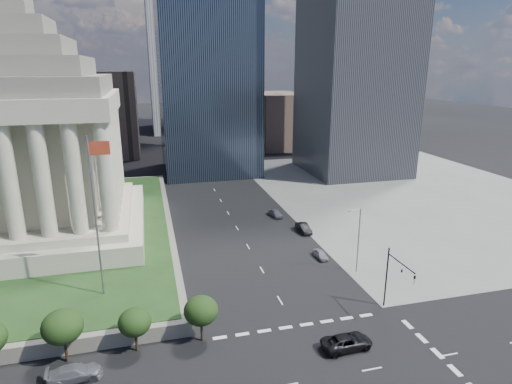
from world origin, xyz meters
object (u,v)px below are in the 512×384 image
object	(u,v)px
war_memorial	(24,119)
parked_sedan_mid	(304,228)
traffic_signal_ne	(395,275)
parked_sedan_near	(321,254)
parked_sedan_far	(276,213)
flagpole	(96,209)
street_lamp_north	(358,236)
suv_grey	(75,373)
pickup_truck	(347,342)

from	to	relation	value
war_memorial	parked_sedan_mid	bearing A→B (deg)	-7.56
war_memorial	traffic_signal_ne	xyz separation A→B (m)	(46.50, -34.30, -16.15)
parked_sedan_near	parked_sedan_mid	size ratio (longest dim) A/B	0.77
parked_sedan_far	flagpole	bearing A→B (deg)	-146.14
war_memorial	street_lamp_north	world-z (taller)	war_memorial
war_memorial	suv_grey	xyz separation A→B (m)	(10.19, -37.10, -20.65)
pickup_truck	parked_sedan_mid	world-z (taller)	parked_sedan_mid
parked_sedan_near	street_lamp_north	bearing A→B (deg)	-62.61
flagpole	parked_sedan_near	distance (m)	35.02
pickup_truck	street_lamp_north	bearing A→B (deg)	-33.26
parked_sedan_mid	street_lamp_north	bearing A→B (deg)	-85.53
street_lamp_north	parked_sedan_near	bearing A→B (deg)	118.60
pickup_truck	suv_grey	distance (m)	27.92
parked_sedan_far	traffic_signal_ne	bearing A→B (deg)	-92.41
war_memorial	parked_sedan_far	distance (m)	47.83
war_memorial	parked_sedan_mid	size ratio (longest dim) A/B	8.20
flagpole	pickup_truck	xyz separation A→B (m)	(25.85, -15.26, -12.33)
war_memorial	suv_grey	distance (m)	43.66
traffic_signal_ne	parked_sedan_near	xyz separation A→B (m)	(-2.31, 17.06, -4.62)
flagpole	war_memorial	bearing A→B (deg)	116.89
traffic_signal_ne	parked_sedan_far	world-z (taller)	traffic_signal_ne
flagpole	parked_sedan_mid	world-z (taller)	flagpole
flagpole	parked_sedan_mid	size ratio (longest dim) A/B	4.20
war_memorial	street_lamp_north	distance (m)	54.92
street_lamp_north	suv_grey	size ratio (longest dim) A/B	1.93
street_lamp_north	parked_sedan_far	world-z (taller)	street_lamp_north
flagpole	street_lamp_north	distance (m)	35.95
traffic_signal_ne	war_memorial	bearing A→B (deg)	143.58
street_lamp_north	parked_sedan_far	xyz separation A→B (m)	(-4.33, 26.35, -4.93)
parked_sedan_near	parked_sedan_far	distance (m)	20.63
pickup_truck	parked_sedan_far	bearing A→B (deg)	-10.13
traffic_signal_ne	parked_sedan_mid	bearing A→B (deg)	92.03
suv_grey	street_lamp_north	bearing A→B (deg)	-74.47
pickup_truck	parked_sedan_mid	xyz separation A→B (m)	(7.48, 33.22, 0.00)
parked_sedan_mid	parked_sedan_far	bearing A→B (deg)	103.22
pickup_truck	parked_sedan_near	xyz separation A→B (m)	(6.17, 22.02, -0.15)
street_lamp_north	parked_sedan_mid	distance (m)	17.74
traffic_signal_ne	suv_grey	distance (m)	36.69
war_memorial	flagpole	world-z (taller)	war_memorial
traffic_signal_ne	suv_grey	bearing A→B (deg)	-175.60
pickup_truck	parked_sedan_far	size ratio (longest dim) A/B	1.31
street_lamp_north	parked_sedan_far	distance (m)	27.16
flagpole	traffic_signal_ne	bearing A→B (deg)	-16.71
traffic_signal_ne	pickup_truck	distance (m)	10.79
war_memorial	parked_sedan_far	bearing A→B (deg)	4.46
war_memorial	traffic_signal_ne	world-z (taller)	war_memorial
flagpole	parked_sedan_near	xyz separation A→B (m)	(32.02, 6.76, -12.49)
traffic_signal_ne	parked_sedan_near	bearing A→B (deg)	97.72
suv_grey	parked_sedan_mid	xyz separation A→B (m)	(35.31, 31.06, 0.03)
flagpole	parked_sedan_far	xyz separation A→B (m)	(30.83, 27.35, -12.38)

